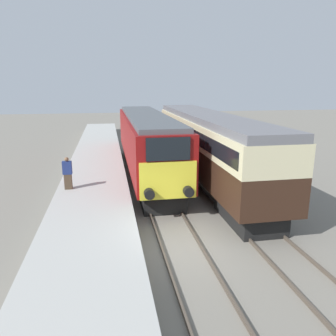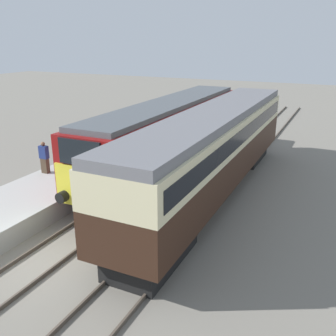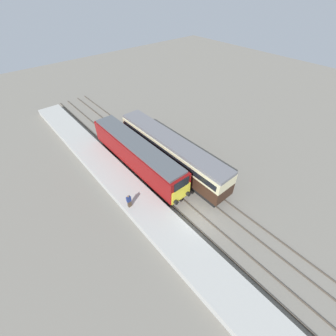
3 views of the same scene
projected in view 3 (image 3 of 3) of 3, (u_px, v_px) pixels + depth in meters
name	position (u px, v px, depth m)	size (l,w,h in m)	color
ground_plane	(198.00, 220.00, 22.49)	(120.00, 120.00, 0.00)	slate
platform_left	(126.00, 189.00, 25.17)	(3.50, 50.00, 0.84)	#A8A8A3
rails_near_track	(166.00, 192.00, 25.29)	(1.51, 60.00, 0.14)	#4C4238
rails_far_track	(187.00, 178.00, 26.94)	(1.50, 60.00, 0.14)	#4C4238
locomotive	(137.00, 154.00, 26.90)	(2.70, 16.04, 3.99)	black
passenger_carriage	(171.00, 150.00, 27.07)	(2.75, 17.00, 4.15)	black
person_on_platform	(129.00, 201.00, 22.26)	(0.44, 0.26, 1.60)	#473828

